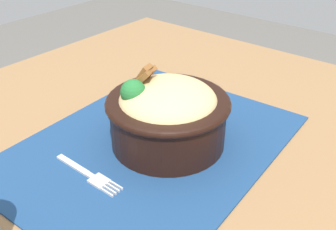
# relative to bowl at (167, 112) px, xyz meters

# --- Properties ---
(table) EXTENTS (1.07, 0.94, 0.74)m
(table) POSITION_rel_bowl_xyz_m (0.05, -0.01, -0.13)
(table) COLOR olive
(table) RESTS_ON ground_plane
(placemat) EXTENTS (0.48, 0.37, 0.00)m
(placemat) POSITION_rel_bowl_xyz_m (0.02, -0.02, -0.06)
(placemat) COLOR navy
(placemat) RESTS_ON table
(bowl) EXTENTS (0.19, 0.19, 0.13)m
(bowl) POSITION_rel_bowl_xyz_m (0.00, 0.00, 0.00)
(bowl) COLOR black
(bowl) RESTS_ON placemat
(fork) EXTENTS (0.02, 0.13, 0.00)m
(fork) POSITION_rel_bowl_xyz_m (0.14, -0.03, -0.05)
(fork) COLOR #B3B3B3
(fork) RESTS_ON placemat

